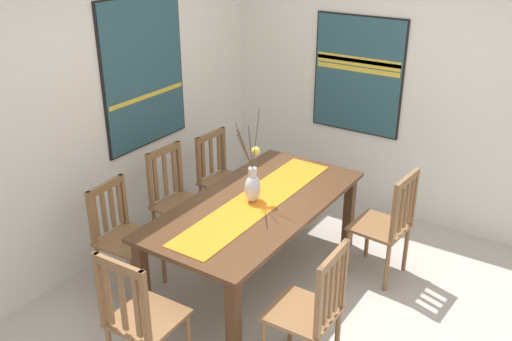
% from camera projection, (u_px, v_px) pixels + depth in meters
% --- Properties ---
extents(ground_plane, '(6.40, 6.40, 0.03)m').
position_uv_depth(ground_plane, '(301.00, 305.00, 4.45)').
color(ground_plane, '#B2A89E').
extents(wall_back, '(6.40, 0.12, 2.70)m').
position_uv_depth(wall_back, '(115.00, 100.00, 4.81)').
color(wall_back, silver).
rests_on(wall_back, ground_plane).
extents(wall_side, '(0.12, 6.40, 2.70)m').
position_uv_depth(wall_side, '(402.00, 83.00, 5.30)').
color(wall_side, silver).
rests_on(wall_side, ground_plane).
extents(dining_table, '(1.96, 0.97, 0.73)m').
position_uv_depth(dining_table, '(257.00, 212.00, 4.48)').
color(dining_table, '#51331E').
rests_on(dining_table, ground_plane).
extents(table_runner, '(1.80, 0.36, 0.01)m').
position_uv_depth(table_runner, '(257.00, 202.00, 4.44)').
color(table_runner, orange).
rests_on(table_runner, dining_table).
extents(centerpiece_vase, '(0.28, 0.17, 0.78)m').
position_uv_depth(centerpiece_vase, '(253.00, 184.00, 4.38)').
color(centerpiece_vase, silver).
rests_on(centerpiece_vase, dining_table).
extents(chair_0, '(0.43, 0.43, 0.98)m').
position_uv_depth(chair_0, '(141.00, 317.00, 3.53)').
color(chair_0, brown).
rests_on(chair_0, ground_plane).
extents(chair_1, '(0.44, 0.44, 0.90)m').
position_uv_depth(chair_1, '(123.00, 235.00, 4.47)').
color(chair_1, brown).
rests_on(chair_1, ground_plane).
extents(chair_2, '(0.45, 0.45, 0.91)m').
position_uv_depth(chair_2, '(222.00, 178.00, 5.44)').
color(chair_2, brown).
rests_on(chair_2, ground_plane).
extents(chair_3, '(0.45, 0.45, 0.95)m').
position_uv_depth(chair_3, '(177.00, 200.00, 4.99)').
color(chair_3, brown).
rests_on(chair_3, ground_plane).
extents(chair_4, '(0.43, 0.43, 0.96)m').
position_uv_depth(chair_4, '(312.00, 309.00, 3.59)').
color(chair_4, brown).
rests_on(chair_4, ground_plane).
extents(chair_5, '(0.45, 0.45, 0.96)m').
position_uv_depth(chair_5, '(387.00, 224.00, 4.59)').
color(chair_5, brown).
rests_on(chair_5, ground_plane).
extents(painting_on_back_wall, '(0.98, 0.05, 1.32)m').
position_uv_depth(painting_on_back_wall, '(144.00, 73.00, 4.93)').
color(painting_on_back_wall, black).
extents(painting_on_side_wall, '(0.05, 0.91, 1.14)m').
position_uv_depth(painting_on_side_wall, '(358.00, 75.00, 5.45)').
color(painting_on_side_wall, black).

